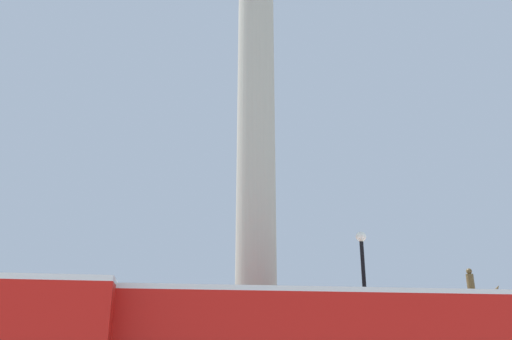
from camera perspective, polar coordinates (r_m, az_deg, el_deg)
The scene contains 2 objects.
monument_column at distance 19.51m, azimuth 0.00°, elevation -6.92°, with size 4.87×4.87×22.68m.
street_lamp at distance 18.10m, azimuth 12.59°, elevation -17.15°, with size 0.37×0.37×6.73m.
Camera 1 is at (-4.46, -18.58, 3.09)m, focal length 35.00 mm.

